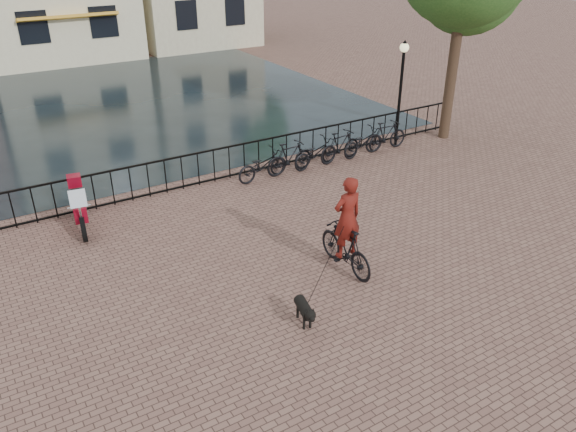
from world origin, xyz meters
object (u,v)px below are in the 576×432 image
lamp_post (402,76)px  dog (304,311)px  cyclist (347,230)px  motorcycle (78,202)px

lamp_post → dog: (-8.06, -6.59, -2.10)m
cyclist → dog: (-1.81, -1.12, -0.71)m
lamp_post → motorcycle: size_ratio=1.69×
cyclist → dog: size_ratio=2.99×
lamp_post → motorcycle: bearing=-177.7°
dog → cyclist: bearing=45.2°
cyclist → motorcycle: size_ratio=1.27×
cyclist → dog: 2.24m
dog → lamp_post: bearing=52.6°
cyclist → motorcycle: bearing=-47.5°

